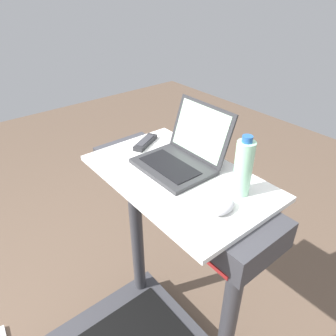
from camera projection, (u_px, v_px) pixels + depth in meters
desk_board at (178, 177)px, 1.26m from camera, size 0.76×0.47×0.02m
laptop at (182, 154)px, 1.29m from camera, size 0.31×0.30×0.23m
computer_mouse at (223, 207)px, 1.05m from camera, size 0.07×0.11×0.03m
water_bottle at (243, 168)px, 1.09m from camera, size 0.06×0.06×0.23m
tv_remote at (145, 142)px, 1.46m from camera, size 0.11×0.16×0.02m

